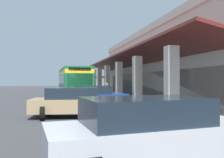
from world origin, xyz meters
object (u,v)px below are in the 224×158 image
(parked_sedan_silver, at_px, (150,132))
(transit_bus, at_px, (73,80))
(parked_sedan_blue, at_px, (93,97))
(potted_palm, at_px, (101,90))
(parked_sedan_tan, at_px, (75,102))
(pedestrian, at_px, (107,93))

(parked_sedan_silver, bearing_deg, transit_bus, -179.46)
(transit_bus, relative_size, parked_sedan_silver, 2.47)
(parked_sedan_blue, distance_m, potted_palm, 15.88)
(transit_bus, relative_size, parked_sedan_tan, 2.46)
(parked_sedan_blue, height_order, potted_palm, potted_palm)
(transit_bus, height_order, potted_palm, transit_bus)
(parked_sedan_tan, xyz_separation_m, pedestrian, (-5.49, 2.73, 0.17))
(parked_sedan_tan, xyz_separation_m, parked_sedan_silver, (7.38, 1.02, 0.00))
(transit_bus, distance_m, potted_palm, 6.44)
(parked_sedan_blue, bearing_deg, transit_bus, -176.67)
(parked_sedan_tan, height_order, parked_sedan_silver, same)
(pedestrian, bearing_deg, parked_sedan_blue, -37.66)
(parked_sedan_blue, relative_size, potted_palm, 1.88)
(parked_sedan_silver, relative_size, potted_palm, 1.89)
(parked_sedan_tan, bearing_deg, potted_palm, 166.30)
(parked_sedan_blue, bearing_deg, pedestrian, 142.34)
(transit_bus, relative_size, parked_sedan_blue, 2.48)
(parked_sedan_tan, height_order, pedestrian, pedestrian)
(transit_bus, distance_m, parked_sedan_tan, 14.44)
(parked_sedan_tan, bearing_deg, transit_bus, 176.78)
(parked_sedan_silver, relative_size, pedestrian, 2.78)
(transit_bus, height_order, parked_sedan_blue, transit_bus)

